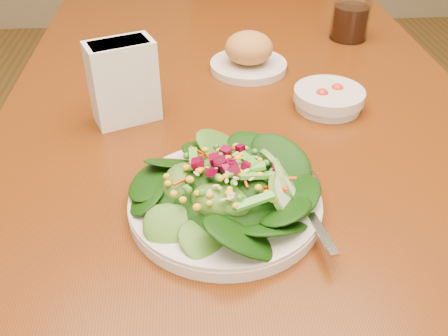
{
  "coord_description": "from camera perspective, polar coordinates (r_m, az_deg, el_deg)",
  "views": [
    {
      "loc": [
        -0.1,
        -0.81,
        1.21
      ],
      "look_at": [
        -0.05,
        -0.26,
        0.81
      ],
      "focal_mm": 40.0,
      "sensor_mm": 36.0,
      "label": 1
    }
  ],
  "objects": [
    {
      "name": "tomato_bowl",
      "position": [
        0.95,
        11.87,
        7.79
      ],
      "size": [
        0.13,
        0.13,
        0.04
      ],
      "color": "silver",
      "rests_on": "dining_table"
    },
    {
      "name": "salad_plate",
      "position": [
        0.68,
        0.92,
        -2.91
      ],
      "size": [
        0.27,
        0.27,
        0.08
      ],
      "rotation": [
        0.0,
        0.0,
        -0.17
      ],
      "color": "silver",
      "rests_on": "dining_table"
    },
    {
      "name": "napkin_holder",
      "position": [
        0.89,
        -11.44,
        9.84
      ],
      "size": [
        0.13,
        0.1,
        0.15
      ],
      "rotation": [
        0.0,
        0.0,
        0.38
      ],
      "color": "white",
      "rests_on": "dining_table"
    },
    {
      "name": "chair_far",
      "position": [
        1.88,
        2.72,
        15.08
      ],
      "size": [
        0.53,
        0.53,
        1.01
      ],
      "rotation": [
        0.0,
        0.0,
        3.29
      ],
      "color": "#3F1F09",
      "rests_on": "ground_plane"
    },
    {
      "name": "dining_table",
      "position": [
        0.99,
        1.98,
        1.69
      ],
      "size": [
        0.9,
        1.4,
        0.75
      ],
      "color": "#602B09",
      "rests_on": "ground_plane"
    },
    {
      "name": "bread_plate",
      "position": [
        1.08,
        2.84,
        12.8
      ],
      "size": [
        0.16,
        0.16,
        0.08
      ],
      "color": "silver",
      "rests_on": "dining_table"
    },
    {
      "name": "drinking_glass",
      "position": [
        1.26,
        14.38,
        17.0
      ],
      "size": [
        0.09,
        0.09,
        0.16
      ],
      "color": "silver",
      "rests_on": "dining_table"
    }
  ]
}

